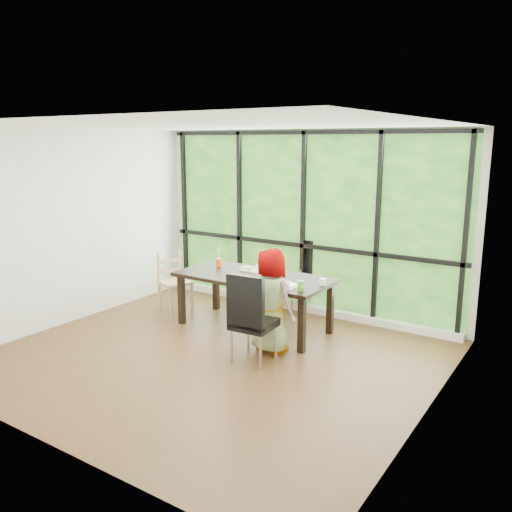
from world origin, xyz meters
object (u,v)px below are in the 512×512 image
object	(u,v)px
chair_window_leather	(292,276)
white_mug	(323,282)
child_older	(272,301)
orange_cup	(219,263)
plate_near	(285,285)
chair_end_beech	(175,283)
green_cup	(301,286)
dining_table	(254,302)
plate_far	(247,269)
tissue_box	(257,276)
chair_interior_leather	(254,317)
child_toddler	(276,286)

from	to	relation	value
chair_window_leather	white_mug	world-z (taller)	chair_window_leather
child_older	orange_cup	bearing A→B (deg)	-20.68
plate_near	white_mug	xyz separation A→B (m)	(0.39, 0.27, 0.03)
child_older	plate_near	distance (m)	0.37
chair_window_leather	chair_end_beech	world-z (taller)	chair_window_leather
chair_window_leather	green_cup	distance (m)	1.57
dining_table	plate_far	size ratio (longest dim) A/B	9.18
white_mug	plate_far	bearing A→B (deg)	173.28
chair_end_beech	plate_far	world-z (taller)	chair_end_beech
green_cup	tissue_box	world-z (taller)	green_cup
plate_near	orange_cup	bearing A→B (deg)	164.79
plate_near	tissue_box	distance (m)	0.44
chair_interior_leather	tissue_box	distance (m)	0.92
green_cup	orange_cup	bearing A→B (deg)	163.93
dining_table	chair_interior_leather	distance (m)	1.13
child_older	chair_interior_leather	bearing A→B (deg)	96.63
chair_window_leather	child_older	xyz separation A→B (m)	(0.59, -1.55, 0.10)
chair_end_beech	child_older	xyz separation A→B (m)	(2.02, -0.52, 0.19)
chair_window_leather	orange_cup	world-z (taller)	chair_window_leather
orange_cup	green_cup	bearing A→B (deg)	-16.07
plate_near	green_cup	world-z (taller)	green_cup
chair_window_leather	orange_cup	size ratio (longest dim) A/B	9.24
chair_end_beech	tissue_box	world-z (taller)	chair_end_beech
chair_window_leather	plate_far	size ratio (longest dim) A/B	4.69
green_cup	white_mug	bearing A→B (deg)	73.05
tissue_box	chair_interior_leather	bearing A→B (deg)	-59.13
child_toddler	orange_cup	bearing A→B (deg)	-171.26
chair_end_beech	child_toddler	world-z (taller)	child_toddler
plate_near	child_toddler	bearing A→B (deg)	127.29
chair_window_leather	chair_interior_leather	xyz separation A→B (m)	(0.59, -1.93, 0.00)
chair_interior_leather	chair_end_beech	distance (m)	2.21
chair_interior_leather	chair_end_beech	xyz separation A→B (m)	(-2.02, 0.90, -0.09)
orange_cup	green_cup	xyz separation A→B (m)	(1.60, -0.46, 0.00)
dining_table	orange_cup	bearing A→B (deg)	167.67
dining_table	green_cup	xyz separation A→B (m)	(0.88, -0.30, 0.44)
dining_table	green_cup	bearing A→B (deg)	-18.99
child_older	green_cup	distance (m)	0.40
dining_table	chair_end_beech	xyz separation A→B (m)	(-1.40, -0.03, 0.08)
chair_window_leather	white_mug	distance (m)	1.36
dining_table	chair_end_beech	world-z (taller)	chair_end_beech
plate_near	tissue_box	bearing A→B (deg)	176.62
chair_interior_leather	orange_cup	xyz separation A→B (m)	(-1.33, 1.09, 0.27)
chair_end_beech	tissue_box	size ratio (longest dim) A/B	6.74
chair_window_leather	dining_table	bearing A→B (deg)	-77.31
chair_interior_leather	child_older	bearing A→B (deg)	-94.68
orange_cup	child_toddler	bearing A→B (deg)	31.64
chair_window_leather	child_toddler	bearing A→B (deg)	-80.34
chair_interior_leather	plate_near	distance (m)	0.76
child_toddler	tissue_box	xyz separation A→B (m)	(0.17, -0.77, 0.34)
dining_table	tissue_box	bearing A→B (deg)	-46.66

